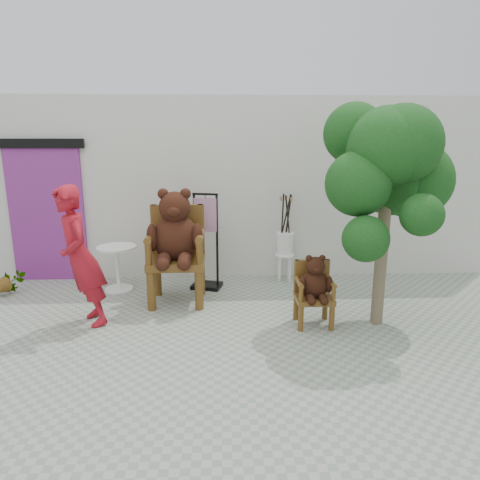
{
  "coord_description": "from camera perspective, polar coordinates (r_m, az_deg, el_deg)",
  "views": [
    {
      "loc": [
        -0.14,
        -4.48,
        2.32
      ],
      "look_at": [
        0.11,
        1.3,
        0.95
      ],
      "focal_mm": 32.0,
      "sensor_mm": 36.0,
      "label": 1
    }
  ],
  "objects": [
    {
      "name": "ground_plane",
      "position": [
        5.04,
        -0.67,
        -14.06
      ],
      "size": [
        60.0,
        60.0,
        0.0
      ],
      "primitive_type": "plane",
      "color": "gray",
      "rests_on": "ground"
    },
    {
      "name": "back_wall",
      "position": [
        7.62,
        -1.46,
        7.16
      ],
      "size": [
        9.0,
        1.0,
        3.0
      ],
      "primitive_type": "cube",
      "color": "beige",
      "rests_on": "ground"
    },
    {
      "name": "doorway",
      "position": [
        7.7,
        -24.34,
        3.52
      ],
      "size": [
        1.4,
        0.11,
        2.33
      ],
      "color": "#7D297B",
      "rests_on": "ground"
    },
    {
      "name": "chair_big",
      "position": [
        6.13,
        -8.54,
        0.2
      ],
      "size": [
        0.79,
        0.87,
        1.66
      ],
      "color": "#4D3210",
      "rests_on": "ground"
    },
    {
      "name": "chair_small",
      "position": [
        5.48,
        9.87,
        -5.9
      ],
      "size": [
        0.46,
        0.5,
        0.93
      ],
      "color": "#4D3210",
      "rests_on": "ground"
    },
    {
      "name": "person",
      "position": [
        5.64,
        -20.5,
        -2.18
      ],
      "size": [
        0.7,
        0.78,
        1.79
      ],
      "primitive_type": "imported",
      "rotation": [
        0.0,
        0.0,
        -1.04
      ],
      "color": "maroon",
      "rests_on": "ground"
    },
    {
      "name": "cafe_table",
      "position": [
        6.93,
        -16.03,
        -2.95
      ],
      "size": [
        0.6,
        0.6,
        0.7
      ],
      "rotation": [
        0.0,
        0.0,
        0.09
      ],
      "color": "white",
      "rests_on": "ground"
    },
    {
      "name": "display_stand",
      "position": [
        6.74,
        -4.53,
        -1.63
      ],
      "size": [
        0.52,
        0.45,
        1.51
      ],
      "rotation": [
        0.0,
        0.0,
        -0.26
      ],
      "color": "black",
      "rests_on": "ground"
    },
    {
      "name": "stool_bucket",
      "position": [
        7.1,
        6.0,
        -0.41
      ],
      "size": [
        0.32,
        0.32,
        1.45
      ],
      "rotation": [
        0.0,
        0.0,
        -0.01
      ],
      "color": "white",
      "rests_on": "ground"
    },
    {
      "name": "tree",
      "position": [
        5.52,
        19.29,
        9.61
      ],
      "size": [
        1.72,
        1.66,
        2.78
      ],
      "rotation": [
        0.0,
        0.0,
        0.23
      ],
      "color": "brown",
      "rests_on": "ground"
    },
    {
      "name": "potted_plant",
      "position": [
        7.43,
        -28.51,
        -4.86
      ],
      "size": [
        0.46,
        0.43,
        0.41
      ],
      "primitive_type": "imported",
      "rotation": [
        0.0,
        0.0,
        -0.35
      ],
      "color": "black",
      "rests_on": "ground"
    }
  ]
}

